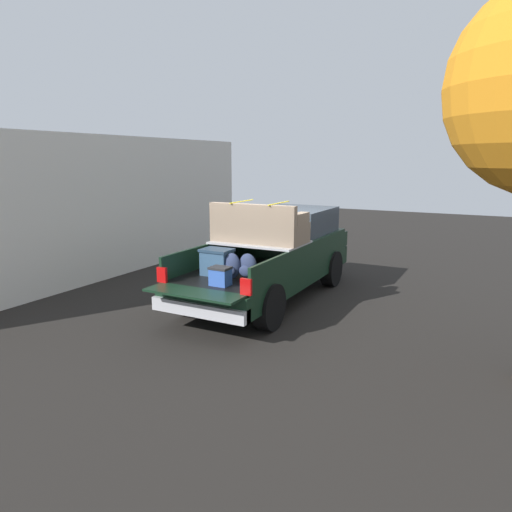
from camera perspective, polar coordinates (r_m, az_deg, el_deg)
The scene contains 3 objects.
ground_plane at distance 10.76m, azimuth 1.50°, elevation -5.17°, with size 40.00×40.00×0.00m, color black.
pickup_truck at distance 10.86m, azimuth 2.42°, elevation 0.40°, with size 6.05×2.06×2.23m.
building_facade at distance 13.24m, azimuth -16.98°, elevation 5.71°, with size 11.91×0.36×3.72m, color silver.
Camera 1 is at (-9.24, -4.56, 3.11)m, focal length 33.16 mm.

